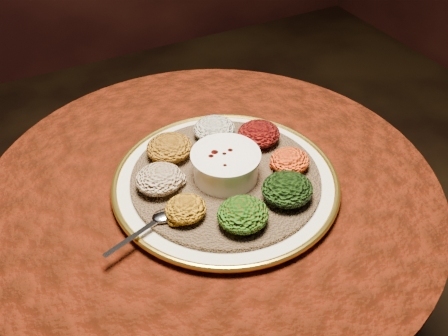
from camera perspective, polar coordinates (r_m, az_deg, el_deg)
name	(u,v)px	position (r m, az deg, el deg)	size (l,w,h in m)	color
table	(213,240)	(1.18, -1.30, -8.22)	(0.96, 0.96, 0.73)	black
platter	(226,182)	(1.03, 0.18, -1.58)	(0.52, 0.52, 0.02)	white
injera	(226,178)	(1.03, 0.18, -1.13)	(0.39, 0.39, 0.01)	olive
stew_bowl	(226,163)	(1.00, 0.19, 0.53)	(0.14, 0.14, 0.06)	white
spoon	(160,219)	(0.93, -7.38, -5.77)	(0.15, 0.06, 0.01)	silver
portion_ayib	(214,129)	(1.11, -1.13, 4.48)	(0.09, 0.09, 0.04)	beige
portion_kitfo	(259,134)	(1.10, 3.98, 3.91)	(0.10, 0.09, 0.05)	black
portion_tikil	(290,161)	(1.04, 7.53, 0.84)	(0.08, 0.08, 0.04)	#C98810
portion_gomen	(287,189)	(0.96, 7.24, -2.40)	(0.10, 0.10, 0.05)	black
portion_mixveg	(243,214)	(0.91, 2.17, -5.31)	(0.10, 0.09, 0.05)	#AA2C0B
portion_kik	(186,209)	(0.93, -4.39, -4.66)	(0.08, 0.07, 0.04)	#BE7710
portion_timatim	(159,179)	(0.99, -7.40, -1.25)	(0.10, 0.09, 0.05)	maroon
portion_shiro	(169,148)	(1.06, -6.25, 2.33)	(0.10, 0.09, 0.05)	#995F12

